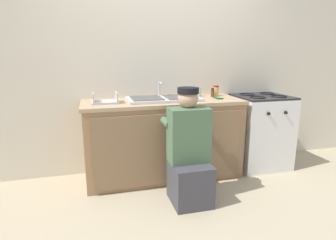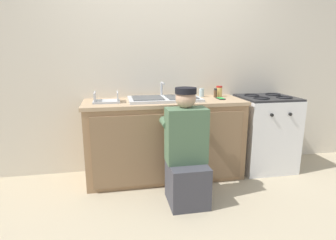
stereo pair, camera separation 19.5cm
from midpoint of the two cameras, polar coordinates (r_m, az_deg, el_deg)
ground_plane at (r=3.13m, az=-1.34°, el=-13.35°), size 12.00×12.00×0.00m
back_wall at (r=3.44m, az=-4.07°, el=10.67°), size 6.00×0.10×2.50m
counter_cabinet at (r=3.24m, az=-2.61°, el=-4.25°), size 1.74×0.62×0.86m
countertop at (r=3.14m, az=-2.73°, el=3.66°), size 1.78×0.62×0.04m
sink_double_basin at (r=3.13m, az=-2.75°, el=4.36°), size 0.80×0.44×0.19m
stove_range at (r=3.70m, az=16.73°, el=-2.16°), size 0.64×0.62×0.92m
plumber_person at (r=2.69m, az=2.23°, el=-7.29°), size 0.42×0.61×1.10m
cell_phone at (r=3.30m, az=8.49°, el=4.46°), size 0.07×0.14×0.01m
dish_rack_tray at (r=3.05m, az=-14.43°, el=3.80°), size 0.28×0.22×0.11m
condiment_jar at (r=3.48m, az=8.10°, el=5.89°), size 0.07×0.07×0.13m
water_glass at (r=3.44m, az=4.63°, el=5.64°), size 0.06×0.06×0.10m
spice_bottle_pepper at (r=3.42m, az=7.42°, el=5.54°), size 0.04×0.04×0.10m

